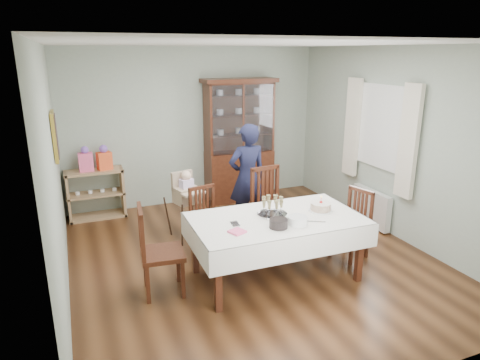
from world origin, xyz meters
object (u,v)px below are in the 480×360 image
woman (247,178)px  champagne_tray (272,210)px  chair_far_right (272,221)px  birthday_cake (321,207)px  gift_bag_pink (86,160)px  gift_bag_orange (104,159)px  dining_table (276,247)px  chair_end_left (161,267)px  sideboard (96,194)px  chair_far_left (208,234)px  chair_end_right (350,237)px  china_cabinet (239,139)px  high_chair (187,211)px

woman → champagne_tray: (-0.27, -1.38, 0.02)m
chair_far_right → birthday_cake: (0.20, -0.90, 0.49)m
birthday_cake → gift_bag_pink: size_ratio=0.71×
gift_bag_orange → dining_table: bearing=-59.6°
chair_far_right → gift_bag_orange: gift_bag_orange is taller
gift_bag_orange → chair_end_left: bearing=-83.4°
woman → sideboard: bearing=-36.2°
sideboard → chair_far_left: (1.29, -1.90, -0.13)m
dining_table → woman: bearing=80.1°
dining_table → chair_end_right: (1.15, 0.11, -0.12)m
chair_far_right → china_cabinet: bearing=74.7°
chair_end_left → chair_far_right: bearing=-61.0°
chair_far_left → chair_end_left: (-0.80, -0.77, 0.04)m
high_chair → gift_bag_pink: bearing=120.0°
dining_table → china_cabinet: 2.99m
chair_end_left → gift_bag_orange: size_ratio=2.56×
chair_end_right → birthday_cake: 0.79m
dining_table → chair_far_left: chair_far_left is taller
sideboard → woman: size_ratio=0.55×
sideboard → chair_end_left: size_ratio=0.88×
high_chair → chair_end_right: bearing=-53.5°
woman → birthday_cake: (0.33, -1.48, -0.00)m
sideboard → champagne_tray: champagne_tray is taller
dining_table → gift_bag_orange: (-1.65, 2.81, 0.59)m
sideboard → chair_end_left: (0.48, -2.67, -0.09)m
chair_end_left → woman: bearing=-44.6°
chair_end_left → gift_bag_pink: bearing=18.7°
chair_far_right → chair_end_right: 1.10m
champagne_tray → gift_bag_orange: size_ratio=0.90×
chair_far_right → birthday_cake: size_ratio=3.76×
dining_table → high_chair: (-0.66, 1.54, 0.00)m
chair_end_left → high_chair: bearing=-20.3°
sideboard → chair_far_right: chair_far_right is taller
chair_end_right → high_chair: (-1.81, 1.44, 0.12)m
chair_end_left → gift_bag_pink: gift_bag_pink is taller
chair_far_left → chair_end_right: size_ratio=0.99×
sideboard → high_chair: bearing=-47.9°
chair_end_left → birthday_cake: 2.01m
sideboard → birthday_cake: birthday_cake is taller
champagne_tray → dining_table: bearing=-83.8°
high_chair → gift_bag_pink: (-1.27, 1.27, 0.59)m
china_cabinet → champagne_tray: (-0.69, -2.72, -0.29)m
chair_end_right → champagne_tray: bearing=-105.8°
chair_end_right → gift_bag_orange: gift_bag_orange is taller
chair_end_right → champagne_tray: size_ratio=2.50×
dining_table → gift_bag_orange: size_ratio=5.04×
dining_table → china_cabinet: size_ratio=0.93×
dining_table → gift_bag_orange: bearing=120.4°
chair_far_right → gift_bag_pink: (-2.32, 1.92, 0.66)m
gift_bag_pink → woman: bearing=-31.6°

